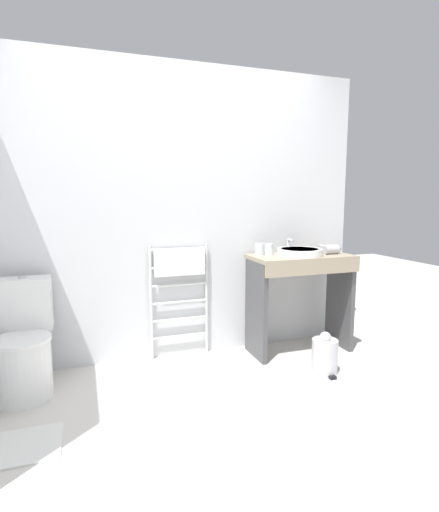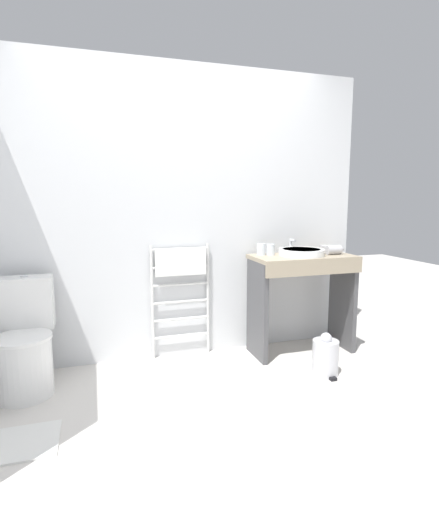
{
  "view_description": "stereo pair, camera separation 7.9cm",
  "coord_description": "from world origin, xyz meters",
  "px_view_note": "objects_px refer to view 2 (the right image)",
  "views": [
    {
      "loc": [
        -0.78,
        -1.98,
        1.35
      ],
      "look_at": [
        0.18,
        0.81,
        0.93
      ],
      "focal_mm": 28.0,
      "sensor_mm": 36.0,
      "label": 1
    },
    {
      "loc": [
        -0.71,
        -2.01,
        1.35
      ],
      "look_at": [
        0.18,
        0.81,
        0.93
      ],
      "focal_mm": 28.0,
      "sensor_mm": 36.0,
      "label": 2
    }
  ],
  "objects_px": {
    "sink_basin": "(301,252)",
    "cup_near_edge": "(271,250)",
    "trash_bin": "(325,356)",
    "hair_dryer": "(333,250)",
    "toilet": "(25,346)",
    "towel_radiator": "(181,276)",
    "cup_near_wall": "(261,249)"
  },
  "relations": [
    {
      "from": "sink_basin",
      "to": "cup_near_wall",
      "type": "height_order",
      "value": "cup_near_wall"
    },
    {
      "from": "cup_near_edge",
      "to": "hair_dryer",
      "type": "distance_m",
      "value": 0.56
    },
    {
      "from": "cup_near_wall",
      "to": "trash_bin",
      "type": "bearing_deg",
      "value": -64.63
    },
    {
      "from": "sink_basin",
      "to": "cup_near_edge",
      "type": "relative_size",
      "value": 4.09
    },
    {
      "from": "hair_dryer",
      "to": "trash_bin",
      "type": "distance_m",
      "value": 0.96
    },
    {
      "from": "towel_radiator",
      "to": "hair_dryer",
      "type": "xyz_separation_m",
      "value": [
        1.32,
        -0.22,
        0.2
      ]
    },
    {
      "from": "hair_dryer",
      "to": "sink_basin",
      "type": "bearing_deg",
      "value": 178.87
    },
    {
      "from": "cup_near_wall",
      "to": "cup_near_edge",
      "type": "xyz_separation_m",
      "value": [
        0.08,
        -0.03,
        -0.0
      ]
    },
    {
      "from": "trash_bin",
      "to": "cup_near_wall",
      "type": "bearing_deg",
      "value": 115.37
    },
    {
      "from": "toilet",
      "to": "towel_radiator",
      "type": "relative_size",
      "value": 0.82
    },
    {
      "from": "toilet",
      "to": "sink_basin",
      "type": "distance_m",
      "value": 2.27
    },
    {
      "from": "toilet",
      "to": "cup_near_edge",
      "type": "xyz_separation_m",
      "value": [
        1.95,
        0.17,
        0.58
      ]
    },
    {
      "from": "cup_near_wall",
      "to": "hair_dryer",
      "type": "xyz_separation_m",
      "value": [
        0.63,
        -0.14,
        -0.01
      ]
    },
    {
      "from": "toilet",
      "to": "hair_dryer",
      "type": "bearing_deg",
      "value": 1.44
    },
    {
      "from": "toilet",
      "to": "cup_near_edge",
      "type": "distance_m",
      "value": 2.04
    },
    {
      "from": "towel_radiator",
      "to": "trash_bin",
      "type": "relative_size",
      "value": 2.91
    },
    {
      "from": "cup_near_edge",
      "to": "sink_basin",
      "type": "bearing_deg",
      "value": -22.72
    },
    {
      "from": "sink_basin",
      "to": "cup_near_wall",
      "type": "relative_size",
      "value": 3.91
    },
    {
      "from": "cup_near_edge",
      "to": "trash_bin",
      "type": "bearing_deg",
      "value": -69.73
    },
    {
      "from": "toilet",
      "to": "cup_near_wall",
      "type": "xyz_separation_m",
      "value": [
        1.88,
        0.2,
        0.59
      ]
    },
    {
      "from": "sink_basin",
      "to": "cup_near_edge",
      "type": "xyz_separation_m",
      "value": [
        -0.24,
        0.1,
        0.02
      ]
    },
    {
      "from": "toilet",
      "to": "cup_near_edge",
      "type": "height_order",
      "value": "cup_near_edge"
    },
    {
      "from": "toilet",
      "to": "towel_radiator",
      "type": "distance_m",
      "value": 1.27
    },
    {
      "from": "cup_near_wall",
      "to": "cup_near_edge",
      "type": "distance_m",
      "value": 0.08
    },
    {
      "from": "cup_near_edge",
      "to": "hair_dryer",
      "type": "relative_size",
      "value": 0.53
    },
    {
      "from": "trash_bin",
      "to": "cup_near_edge",
      "type": "bearing_deg",
      "value": 110.27
    },
    {
      "from": "hair_dryer",
      "to": "toilet",
      "type": "bearing_deg",
      "value": -178.56
    },
    {
      "from": "sink_basin",
      "to": "toilet",
      "type": "bearing_deg",
      "value": -178.2
    },
    {
      "from": "sink_basin",
      "to": "trash_bin",
      "type": "relative_size",
      "value": 1.18
    },
    {
      "from": "hair_dryer",
      "to": "trash_bin",
      "type": "bearing_deg",
      "value": -125.98
    },
    {
      "from": "toilet",
      "to": "trash_bin",
      "type": "xyz_separation_m",
      "value": [
        2.16,
        -0.41,
        -0.19
      ]
    },
    {
      "from": "hair_dryer",
      "to": "trash_bin",
      "type": "relative_size",
      "value": 0.55
    }
  ]
}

